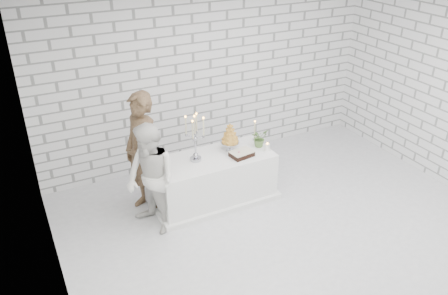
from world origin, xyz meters
TOP-DOWN VIEW (x-y plane):
  - ground at (0.00, 0.00)m, footprint 6.00×5.00m
  - ceiling at (0.00, 0.00)m, footprint 6.00×5.00m
  - wall_back at (0.00, 2.50)m, footprint 6.00×0.01m
  - wall_left at (-3.00, 0.00)m, footprint 0.01×5.00m
  - cake_table at (-0.59, 1.17)m, footprint 1.80×0.80m
  - groom at (-1.60, 1.40)m, footprint 0.65×0.79m
  - bride at (-1.66, 0.90)m, footprint 0.82×0.93m
  - candelabra at (-0.87, 1.20)m, footprint 0.34×0.34m
  - croquembouche at (-0.27, 1.26)m, footprint 0.34×0.34m
  - chocolate_cake at (-0.20, 1.01)m, footprint 0.36×0.28m
  - pillar_candle at (0.23, 0.98)m, footprint 0.10×0.10m
  - extra_taper at (0.24, 1.38)m, footprint 0.07×0.07m
  - flowers at (0.20, 1.17)m, footprint 0.31×0.28m

SIDE VIEW (x-z plane):
  - ground at x=0.00m, z-range -0.01..0.01m
  - cake_table at x=-0.59m, z-range 0.00..0.75m
  - chocolate_cake at x=-0.20m, z-range 0.75..0.83m
  - bride at x=-1.66m, z-range 0.00..1.60m
  - pillar_candle at x=0.23m, z-range 0.75..0.87m
  - flowers at x=0.20m, z-range 0.75..1.03m
  - extra_taper at x=0.24m, z-range 0.75..1.07m
  - groom at x=-1.60m, z-range 0.00..1.87m
  - croquembouche at x=-0.27m, z-range 0.75..1.20m
  - candelabra at x=-0.87m, z-range 0.75..1.48m
  - wall_back at x=0.00m, z-range 0.00..3.00m
  - wall_left at x=-3.00m, z-range 0.00..3.00m
  - ceiling at x=0.00m, z-range 3.00..3.00m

